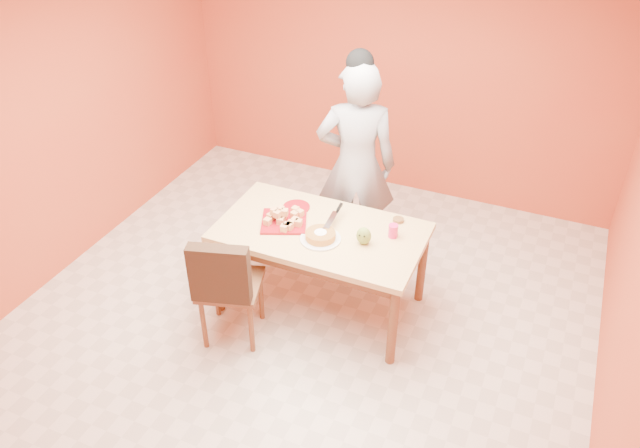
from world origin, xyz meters
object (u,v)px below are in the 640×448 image
at_px(checker_tin, 398,220).
at_px(person, 356,166).
at_px(egg_ornament, 364,236).
at_px(dining_table, 321,240).
at_px(pastry_platter, 284,221).
at_px(red_dinner_plate, 296,207).
at_px(sponge_cake, 320,235).
at_px(dining_chair, 229,283).
at_px(magenta_glass, 393,231).

bearing_deg(checker_tin, person, 141.56).
relative_size(egg_ornament, checker_tin, 1.64).
relative_size(dining_table, egg_ornament, 11.18).
relative_size(pastry_platter, red_dinner_plate, 1.58).
bearing_deg(sponge_cake, red_dinner_plate, 137.45).
relative_size(dining_table, sponge_cake, 6.95).
distance_m(person, red_dinner_plate, 0.65).
bearing_deg(pastry_platter, dining_chair, -108.05).
relative_size(dining_chair, egg_ornament, 6.96).
bearing_deg(dining_table, checker_tin, 34.05).
relative_size(pastry_platter, magenta_glass, 3.31).
distance_m(person, pastry_platter, 0.86).
distance_m(person, egg_ornament, 0.88).
height_order(dining_table, red_dinner_plate, red_dinner_plate).
distance_m(red_dinner_plate, sponge_cake, 0.48).
bearing_deg(pastry_platter, magenta_glass, 10.63).
bearing_deg(dining_table, magenta_glass, 14.10).
relative_size(egg_ornament, magenta_glass, 1.36).
bearing_deg(pastry_platter, dining_table, 4.24).
bearing_deg(sponge_cake, dining_table, 113.24).
relative_size(dining_chair, pastry_platter, 2.87).
bearing_deg(magenta_glass, sponge_cake, -152.60).
relative_size(red_dinner_plate, sponge_cake, 0.96).
bearing_deg(magenta_glass, egg_ornament, -134.78).
relative_size(magenta_glass, checker_tin, 1.21).
bearing_deg(magenta_glass, dining_table, -165.90).
bearing_deg(checker_tin, red_dinner_plate, -170.22).
xyz_separation_m(egg_ornament, checker_tin, (0.15, 0.39, -0.06)).
relative_size(sponge_cake, checker_tin, 2.64).
distance_m(dining_table, pastry_platter, 0.32).
distance_m(egg_ornament, checker_tin, 0.42).
distance_m(sponge_cake, magenta_glass, 0.55).
xyz_separation_m(red_dinner_plate, checker_tin, (0.82, 0.14, 0.01)).
bearing_deg(sponge_cake, pastry_platter, 164.87).
distance_m(dining_chair, egg_ornament, 1.07).
bearing_deg(person, egg_ornament, 94.99).
xyz_separation_m(dining_chair, sponge_cake, (0.54, 0.48, 0.28)).
bearing_deg(red_dinner_plate, sponge_cake, -42.55).
bearing_deg(pastry_platter, red_dinner_plate, 90.31).
xyz_separation_m(dining_chair, magenta_glass, (1.03, 0.74, 0.30)).
bearing_deg(dining_chair, dining_table, 34.26).
bearing_deg(dining_table, dining_chair, -129.31).
bearing_deg(person, dining_table, 70.23).
xyz_separation_m(sponge_cake, checker_tin, (0.47, 0.47, -0.03)).
bearing_deg(person, checker_tin, 121.92).
relative_size(dining_chair, sponge_cake, 4.33).
distance_m(dining_table, checker_tin, 0.63).
relative_size(dining_table, dining_chair, 1.61).
height_order(red_dinner_plate, egg_ornament, egg_ornament).
xyz_separation_m(person, egg_ornament, (0.37, -0.80, -0.10)).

